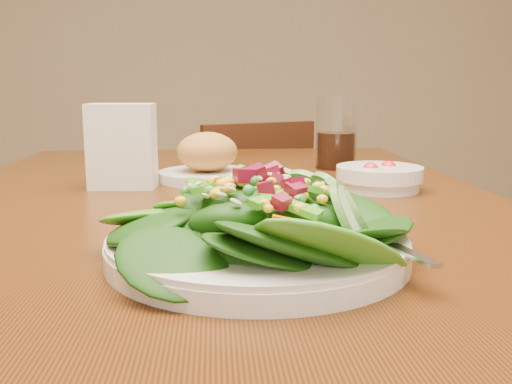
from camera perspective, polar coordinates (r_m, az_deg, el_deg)
dining_table at (r=0.87m, az=-3.97°, el=-7.66°), size 0.90×1.40×0.75m
chair_far at (r=1.81m, az=-1.39°, el=-5.05°), size 0.50×0.50×0.81m
salad_plate at (r=0.58m, az=1.18°, el=-3.56°), size 0.31×0.31×0.09m
bread_plate at (r=1.04m, az=-4.90°, el=3.12°), size 0.18×0.18×0.09m
tomato_bowl at (r=0.97m, az=12.22°, el=1.43°), size 0.14×0.14×0.05m
drinking_glass at (r=1.20m, az=8.02°, el=5.41°), size 0.09×0.09×0.15m
napkin_holder at (r=0.99m, az=-13.26°, el=4.71°), size 0.11×0.07×0.14m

